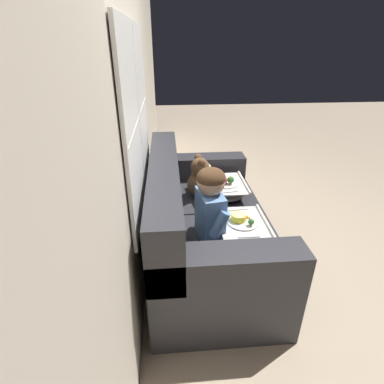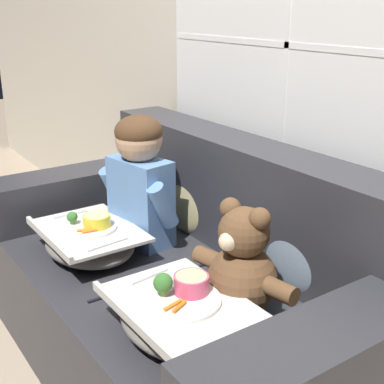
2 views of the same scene
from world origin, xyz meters
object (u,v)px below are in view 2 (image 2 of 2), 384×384
at_px(couch, 189,299).
at_px(lap_tray_child, 89,241).
at_px(lap_tray_teddy, 180,316).
at_px(throw_pillow_behind_teddy, 297,248).
at_px(teddy_bear, 242,267).
at_px(throw_pillow_behind_child, 189,194).
at_px(child_figure, 140,175).

height_order(couch, lap_tray_child, couch).
xyz_separation_m(lap_tray_child, lap_tray_teddy, (0.65, 0.00, 0.00)).
distance_m(throw_pillow_behind_teddy, lap_tray_child, 0.82).
height_order(couch, throw_pillow_behind_teddy, couch).
bearing_deg(throw_pillow_behind_teddy, teddy_bear, -89.80).
bearing_deg(lap_tray_child, throw_pillow_behind_child, 90.05).
bearing_deg(throw_pillow_behind_child, child_figure, -89.96).
distance_m(teddy_bear, lap_tray_teddy, 0.25).
relative_size(throw_pillow_behind_teddy, child_figure, 0.61).
xyz_separation_m(teddy_bear, lap_tray_child, (-0.66, -0.23, -0.10)).
bearing_deg(teddy_bear, throw_pillow_behind_child, 159.59).
bearing_deg(couch, throw_pillow_behind_teddy, 33.99).
distance_m(throw_pillow_behind_child, child_figure, 0.27).
bearing_deg(throw_pillow_behind_teddy, lap_tray_child, -143.95).
bearing_deg(child_figure, throw_pillow_behind_teddy, 20.12).
bearing_deg(lap_tray_teddy, throw_pillow_behind_teddy, 89.86).
height_order(lap_tray_child, lap_tray_teddy, lap_tray_teddy).
distance_m(child_figure, teddy_bear, 0.67).
height_order(couch, child_figure, child_figure).
distance_m(couch, throw_pillow_behind_child, 0.49).
distance_m(lap_tray_child, lap_tray_teddy, 0.65).
relative_size(throw_pillow_behind_teddy, teddy_bear, 0.80).
relative_size(throw_pillow_behind_child, lap_tray_child, 0.78).
height_order(child_figure, teddy_bear, child_figure).
height_order(teddy_bear, lap_tray_child, teddy_bear).
bearing_deg(throw_pillow_behind_child, throw_pillow_behind_teddy, 0.00).
relative_size(couch, child_figure, 3.25).
distance_m(couch, teddy_bear, 0.44).
bearing_deg(teddy_bear, throw_pillow_behind_teddy, 90.20).
relative_size(couch, teddy_bear, 4.28).
xyz_separation_m(throw_pillow_behind_child, lap_tray_teddy, (0.65, -0.48, -0.10)).
bearing_deg(lap_tray_teddy, couch, 141.98).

